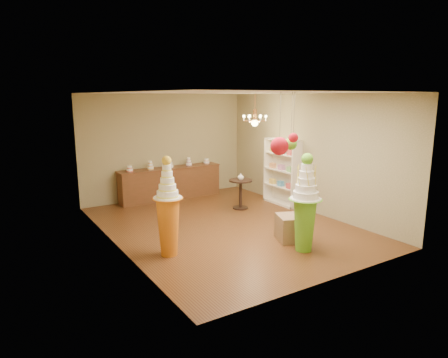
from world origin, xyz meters
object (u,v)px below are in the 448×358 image
pedestal_green (305,212)px  round_table (241,190)px  sideboard (171,182)px  pedestal_orange (168,218)px

pedestal_green → round_table: size_ratio=2.43×
round_table → sideboard: bearing=119.7°
pedestal_orange → sideboard: (1.81, 3.85, -0.24)m
pedestal_orange → pedestal_green: bearing=-27.3°
sideboard → round_table: 2.25m
pedestal_orange → sideboard: 4.26m
pedestal_green → round_table: pedestal_green is taller
pedestal_orange → round_table: pedestal_orange is taller
sideboard → pedestal_orange: bearing=-115.2°
sideboard → pedestal_green: bearing=-84.5°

